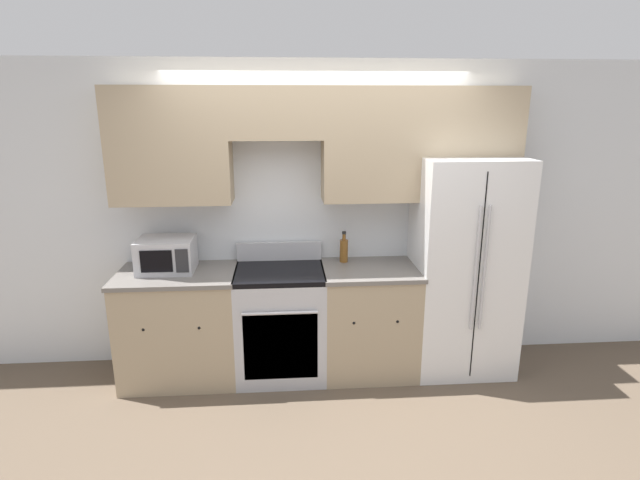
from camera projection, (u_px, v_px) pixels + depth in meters
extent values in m
plane|color=brown|center=(323.00, 390.00, 4.05)|extent=(12.00, 12.00, 0.00)
cube|color=silver|center=(317.00, 216.00, 4.34)|extent=(8.00, 0.06, 2.60)
cube|color=tan|center=(170.00, 146.00, 3.90)|extent=(0.93, 0.33, 0.91)
cube|color=tan|center=(276.00, 113.00, 3.90)|extent=(0.73, 0.33, 0.41)
cube|color=tan|center=(421.00, 144.00, 4.05)|extent=(1.60, 0.33, 0.91)
cube|color=tan|center=(180.00, 327.00, 4.15)|extent=(0.93, 0.62, 0.89)
cube|color=slate|center=(176.00, 275.00, 4.02)|extent=(0.96, 0.64, 0.03)
sphere|color=black|center=(143.00, 330.00, 3.80)|extent=(0.03, 0.03, 0.03)
sphere|color=black|center=(199.00, 328.00, 3.83)|extent=(0.03, 0.03, 0.03)
cube|color=tan|center=(369.00, 321.00, 4.26)|extent=(0.77, 0.62, 0.89)
cube|color=slate|center=(370.00, 270.00, 4.14)|extent=(0.80, 0.64, 0.03)
sphere|color=black|center=(354.00, 323.00, 3.92)|extent=(0.03, 0.03, 0.03)
sphere|color=black|center=(397.00, 321.00, 3.95)|extent=(0.03, 0.03, 0.03)
cube|color=#B7B7BC|center=(281.00, 325.00, 4.21)|extent=(0.73, 0.62, 0.89)
cube|color=black|center=(281.00, 346.00, 3.93)|extent=(0.58, 0.01, 0.57)
cube|color=black|center=(279.00, 273.00, 4.08)|extent=(0.73, 0.62, 0.04)
cube|color=#B7B7BC|center=(279.00, 251.00, 4.33)|extent=(0.73, 0.04, 0.16)
cylinder|color=silver|center=(280.00, 313.00, 3.82)|extent=(0.58, 0.02, 0.02)
cube|color=white|center=(462.00, 265.00, 4.26)|extent=(0.83, 0.75, 1.83)
cube|color=black|center=(478.00, 279.00, 3.90)|extent=(0.01, 0.01, 1.69)
cylinder|color=#B7B7BC|center=(476.00, 269.00, 3.85)|extent=(0.02, 0.02, 1.01)
cylinder|color=#B7B7BC|center=(485.00, 269.00, 3.85)|extent=(0.02, 0.02, 1.01)
cube|color=#B7B7BC|center=(167.00, 255.00, 4.04)|extent=(0.44, 0.35, 0.27)
cube|color=black|center=(156.00, 261.00, 3.86)|extent=(0.24, 0.01, 0.18)
cube|color=#262628|center=(182.00, 261.00, 3.88)|extent=(0.10, 0.01, 0.19)
cylinder|color=brown|center=(344.00, 251.00, 4.27)|extent=(0.07, 0.07, 0.19)
cylinder|color=brown|center=(344.00, 237.00, 4.24)|extent=(0.03, 0.03, 0.05)
cylinder|color=black|center=(344.00, 233.00, 4.23)|extent=(0.03, 0.03, 0.02)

